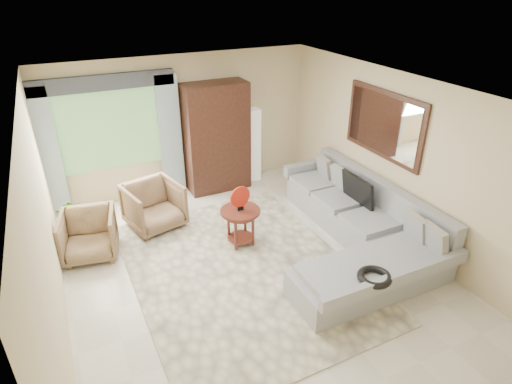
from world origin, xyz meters
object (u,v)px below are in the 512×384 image
coffee_table (241,226)px  floor_lamp (253,145)px  tv_screen (358,190)px  armoire (217,138)px  sectional_sofa (359,230)px  potted_plant (72,213)px  armchair_right (154,206)px  armchair_left (89,235)px

coffee_table → floor_lamp: 2.48m
tv_screen → armoire: armoire is taller
sectional_sofa → potted_plant: sectional_sofa is taller
tv_screen → floor_lamp: floor_lamp is taller
tv_screen → coffee_table: tv_screen is taller
armchair_right → potted_plant: 1.41m
tv_screen → floor_lamp: (-0.70, 2.50, 0.03)m
armchair_right → armoire: (1.51, 0.94, 0.66)m
potted_plant → floor_lamp: 3.63m
armchair_left → armoire: 3.00m
armchair_left → armchair_right: armchair_right is taller
coffee_table → armoire: 2.22m
floor_lamp → tv_screen: bearing=-74.4°
coffee_table → potted_plant: bearing=144.0°
tv_screen → coffee_table: (-1.92, 0.38, -0.39)m
floor_lamp → potted_plant: bearing=-173.5°
sectional_sofa → armoire: size_ratio=1.65×
coffee_table → armoire: bearing=78.5°
armchair_right → floor_lamp: (2.31, 1.00, 0.36)m
tv_screen → coffee_table: 2.00m
armchair_left → armchair_right: size_ratio=0.92×
armchair_left → tv_screen: bearing=-3.9°
sectional_sofa → armchair_right: sectional_sofa is taller
potted_plant → floor_lamp: bearing=6.5°
coffee_table → tv_screen: bearing=-11.2°
armchair_left → sectional_sofa: bearing=-11.0°
tv_screen → potted_plant: size_ratio=1.44×
tv_screen → armchair_left: size_ratio=0.93×
armchair_left → floor_lamp: (3.39, 1.41, 0.39)m
armoire → tv_screen: bearing=-58.4°
armchair_left → floor_lamp: 3.69m
tv_screen → potted_plant: 4.78m
tv_screen → sectional_sofa: bearing=-120.2°
tv_screen → armchair_right: 3.38m
armchair_right → floor_lamp: bearing=9.8°
armoire → potted_plant: bearing=-172.9°
sectional_sofa → potted_plant: bearing=147.5°
sectional_sofa → potted_plant: 4.75m
sectional_sofa → armchair_left: size_ratio=4.36×
tv_screen → potted_plant: tv_screen is taller
sectional_sofa → armchair_right: 3.37m
tv_screen → potted_plant: bearing=153.9°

